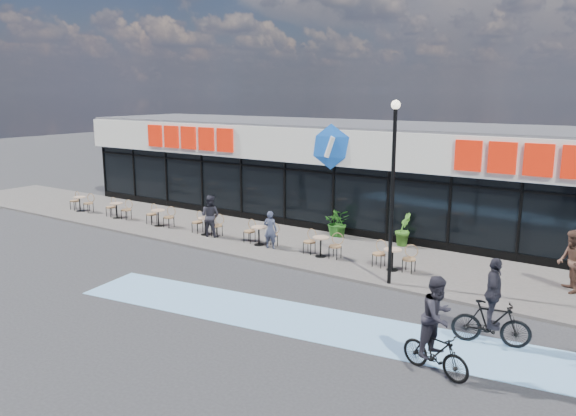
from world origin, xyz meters
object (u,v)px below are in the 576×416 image
at_px(potted_plant_right, 403,229).
at_px(pedestrian_a, 571,261).
at_px(lamp_post, 393,179).
at_px(potted_plant_mid, 339,224).
at_px(potted_plant_left, 337,222).
at_px(cyclist_a, 436,332).
at_px(bistro_set_0, 81,202).
at_px(cyclist_b, 492,311).
at_px(patron_right, 210,216).
at_px(patron_left, 270,230).

height_order(potted_plant_right, pedestrian_a, pedestrian_a).
relative_size(lamp_post, potted_plant_mid, 5.01).
distance_m(lamp_post, potted_plant_left, 6.64).
bearing_deg(cyclist_a, bistro_set_0, 163.63).
xyz_separation_m(cyclist_a, cyclist_b, (0.62, 2.17, -0.11)).
relative_size(patron_right, pedestrian_a, 0.92).
distance_m(cyclist_a, cyclist_b, 2.26).
bearing_deg(bistro_set_0, cyclist_b, -10.35).
xyz_separation_m(lamp_post, potted_plant_left, (-4.27, 4.26, -2.78)).
relative_size(potted_plant_right, patron_right, 0.74).
distance_m(potted_plant_left, patron_right, 5.29).
distance_m(bistro_set_0, patron_right, 8.80).
xyz_separation_m(potted_plant_left, pedestrian_a, (9.09, -1.92, 0.38)).
relative_size(potted_plant_mid, patron_right, 0.65).
xyz_separation_m(potted_plant_right, cyclist_a, (4.56, -9.09, 0.24)).
bearing_deg(bistro_set_0, patron_left, -1.12).
height_order(potted_plant_right, patron_left, patron_left).
bearing_deg(bistro_set_0, potted_plant_left, 12.36).
xyz_separation_m(bistro_set_0, potted_plant_mid, (13.30, 2.77, 0.11)).
xyz_separation_m(potted_plant_left, cyclist_b, (8.03, -6.75, 0.20)).
distance_m(potted_plant_right, pedestrian_a, 6.58).
distance_m(bistro_set_0, potted_plant_mid, 13.58).
bearing_deg(bistro_set_0, cyclist_a, -16.37).
bearing_deg(lamp_post, patron_right, 171.70).
bearing_deg(pedestrian_a, patron_right, -107.36).
relative_size(bistro_set_0, pedestrian_a, 0.81).
bearing_deg(potted_plant_right, lamp_post, -72.41).
xyz_separation_m(patron_left, patron_right, (-3.16, 0.11, 0.14)).
distance_m(bistro_set_0, cyclist_b, 21.53).
xyz_separation_m(lamp_post, cyclist_b, (3.77, -2.48, -2.58)).
bearing_deg(patron_left, cyclist_a, 133.04).
height_order(potted_plant_right, cyclist_b, cyclist_b).
relative_size(patron_left, patron_right, 0.84).
bearing_deg(patron_right, cyclist_b, 151.52).
xyz_separation_m(bistro_set_0, cyclist_b, (21.17, -3.87, 0.31)).
height_order(potted_plant_left, cyclist_a, cyclist_a).
bearing_deg(patron_left, pedestrian_a, 173.68).
xyz_separation_m(pedestrian_a, cyclist_b, (-1.06, -4.83, -0.18)).
bearing_deg(patron_left, potted_plant_right, -153.88).
distance_m(potted_plant_mid, cyclist_b, 10.30).
bearing_deg(pedestrian_a, potted_plant_right, -130.54).
bearing_deg(potted_plant_mid, cyclist_b, -40.11).
height_order(potted_plant_left, potted_plant_right, potted_plant_right).
bearing_deg(bistro_set_0, lamp_post, -4.54).
xyz_separation_m(patron_right, pedestrian_a, (13.44, 1.09, 0.08)).
bearing_deg(lamp_post, potted_plant_left, 135.04).
xyz_separation_m(lamp_post, patron_left, (-5.45, 1.15, -2.61)).
bearing_deg(cyclist_b, cyclist_a, -105.86).
xyz_separation_m(potted_plant_mid, patron_left, (-1.34, -3.00, 0.17)).
height_order(lamp_post, cyclist_b, lamp_post).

